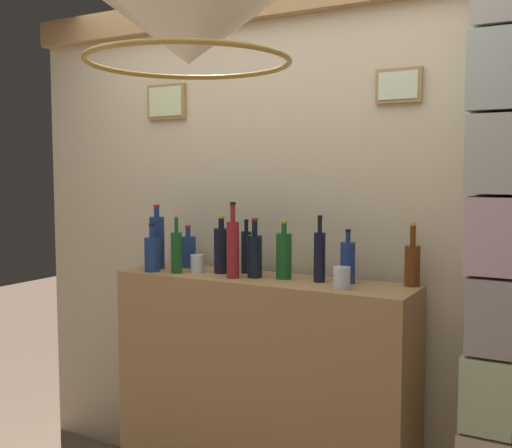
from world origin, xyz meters
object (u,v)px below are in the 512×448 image
(liquor_bottle_amaro, at_px, (320,256))
(pendant_lamp, at_px, (188,28))
(liquor_bottle_tequila, at_px, (177,251))
(liquor_bottle_scotch, at_px, (255,255))
(liquor_bottle_rum, at_px, (233,248))
(glass_tumbler_rocks, at_px, (342,278))
(liquor_bottle_gin, at_px, (157,242))
(liquor_bottle_vermouth, at_px, (188,251))
(liquor_bottle_vodka, at_px, (284,255))
(liquor_bottle_whiskey, at_px, (246,251))
(liquor_bottle_port, at_px, (152,253))
(liquor_bottle_mezcal, at_px, (348,262))
(glass_tumbler_highball, at_px, (197,264))
(liquor_bottle_bourbon, at_px, (412,264))
(liquor_bottle_rye, at_px, (221,249))

(liquor_bottle_amaro, relative_size, pendant_lamp, 0.48)
(liquor_bottle_tequila, xyz_separation_m, liquor_bottle_scotch, (0.39, 0.07, 0.00))
(liquor_bottle_rum, xyz_separation_m, glass_tumbler_rocks, (0.53, -0.00, -0.09))
(liquor_bottle_gin, xyz_separation_m, liquor_bottle_vermouth, (0.12, 0.10, -0.05))
(liquor_bottle_tequila, xyz_separation_m, liquor_bottle_amaro, (0.69, 0.11, 0.01))
(liquor_bottle_vodka, bearing_deg, liquor_bottle_whiskey, 166.69)
(liquor_bottle_tequila, height_order, pendant_lamp, pendant_lamp)
(liquor_bottle_tequila, relative_size, liquor_bottle_port, 1.19)
(liquor_bottle_tequila, bearing_deg, liquor_bottle_port, -169.96)
(liquor_bottle_tequila, distance_m, liquor_bottle_vermouth, 0.18)
(liquor_bottle_whiskey, distance_m, pendant_lamp, 1.37)
(glass_tumbler_rocks, bearing_deg, liquor_bottle_whiskey, 164.18)
(liquor_bottle_vodka, relative_size, liquor_bottle_scotch, 0.97)
(liquor_bottle_mezcal, height_order, pendant_lamp, pendant_lamp)
(glass_tumbler_highball, bearing_deg, glass_tumbler_rocks, -3.91)
(liquor_bottle_port, height_order, glass_tumbler_rocks, liquor_bottle_port)
(liquor_bottle_gin, height_order, liquor_bottle_amaro, liquor_bottle_gin)
(liquor_bottle_whiskey, xyz_separation_m, liquor_bottle_gin, (-0.47, -0.09, 0.03))
(liquor_bottle_rum, height_order, liquor_bottle_vermouth, liquor_bottle_rum)
(liquor_bottle_rum, bearing_deg, liquor_bottle_mezcal, 15.01)
(liquor_bottle_mezcal, distance_m, pendant_lamp, 1.30)
(liquor_bottle_port, relative_size, glass_tumbler_rocks, 2.56)
(liquor_bottle_vodka, height_order, liquor_bottle_rum, liquor_bottle_rum)
(liquor_bottle_rum, distance_m, liquor_bottle_amaro, 0.40)
(liquor_bottle_scotch, bearing_deg, liquor_bottle_whiskey, 137.38)
(liquor_bottle_tequila, xyz_separation_m, liquor_bottle_bourbon, (1.07, 0.21, -0.01))
(liquor_bottle_tequila, height_order, liquor_bottle_vermouth, liquor_bottle_tequila)
(liquor_bottle_amaro, bearing_deg, liquor_bottle_gin, -177.35)
(liquor_bottle_rum, relative_size, liquor_bottle_bourbon, 1.29)
(liquor_bottle_port, distance_m, pendant_lamp, 1.44)
(liquor_bottle_rye, bearing_deg, liquor_bottle_rum, -37.37)
(liquor_bottle_whiskey, height_order, liquor_bottle_gin, liquor_bottle_gin)
(liquor_bottle_rye, bearing_deg, liquor_bottle_tequila, -151.17)
(liquor_bottle_amaro, height_order, pendant_lamp, pendant_lamp)
(pendant_lamp, bearing_deg, liquor_bottle_vodka, 100.61)
(glass_tumbler_rocks, relative_size, pendant_lamp, 0.15)
(liquor_bottle_mezcal, bearing_deg, liquor_bottle_bourbon, 14.54)
(liquor_bottle_rye, xyz_separation_m, liquor_bottle_amaro, (0.50, 0.01, 0.00))
(liquor_bottle_rum, distance_m, liquor_bottle_rye, 0.15)
(glass_tumbler_highball, bearing_deg, liquor_bottle_port, -158.31)
(liquor_bottle_rum, distance_m, liquor_bottle_bourbon, 0.79)
(liquor_bottle_whiskey, height_order, liquor_bottle_scotch, liquor_bottle_scotch)
(liquor_bottle_tequila, relative_size, glass_tumbler_rocks, 3.03)
(liquor_bottle_whiskey, bearing_deg, liquor_bottle_amaro, -7.04)
(liquor_bottle_gin, relative_size, liquor_bottle_port, 1.36)
(liquor_bottle_port, relative_size, glass_tumbler_highball, 2.71)
(liquor_bottle_vodka, height_order, liquor_bottle_amaro, liquor_bottle_amaro)
(glass_tumbler_highball, bearing_deg, liquor_bottle_bourbon, 8.76)
(liquor_bottle_scotch, relative_size, liquor_bottle_gin, 0.85)
(glass_tumbler_rocks, bearing_deg, liquor_bottle_vodka, 162.42)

